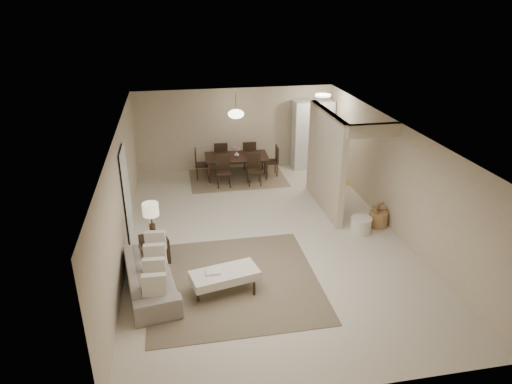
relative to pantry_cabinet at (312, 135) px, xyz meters
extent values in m
plane|color=beige|center=(-2.35, -4.15, -1.05)|extent=(9.00, 9.00, 0.00)
plane|color=white|center=(-2.35, -4.15, 1.45)|extent=(9.00, 9.00, 0.00)
plane|color=#B8A78B|center=(-2.35, 0.35, 0.20)|extent=(6.00, 0.00, 6.00)
plane|color=#B8A78B|center=(-5.35, -4.15, 0.20)|extent=(0.00, 9.00, 9.00)
plane|color=#B8A78B|center=(0.65, -4.15, 0.20)|extent=(0.00, 9.00, 9.00)
cube|color=#B8A78B|center=(-0.55, -2.90, 0.20)|extent=(0.15, 2.50, 2.50)
cube|color=black|center=(-5.32, -3.55, -0.03)|extent=(0.04, 0.90, 2.04)
cube|color=white|center=(0.00, 0.00, 0.00)|extent=(1.20, 0.55, 2.10)
cylinder|color=white|center=(-0.05, -0.95, 1.41)|extent=(0.44, 0.44, 0.05)
cube|color=brown|center=(-3.27, -5.78, -1.04)|extent=(3.20, 3.20, 0.01)
imported|color=gray|center=(-4.80, -5.78, -0.75)|extent=(2.16, 1.12, 0.60)
cube|color=beige|center=(-3.47, -6.08, -0.69)|extent=(1.32, 0.81, 0.16)
cylinder|color=black|center=(-3.98, -6.29, -0.91)|extent=(0.05, 0.05, 0.28)
cylinder|color=black|center=(-2.96, -6.29, -0.91)|extent=(0.05, 0.05, 0.28)
cylinder|color=black|center=(-3.98, -5.88, -0.91)|extent=(0.05, 0.05, 0.28)
cylinder|color=black|center=(-2.96, -5.88, -0.91)|extent=(0.05, 0.05, 0.28)
cube|color=black|center=(-4.75, -4.78, -0.77)|extent=(0.63, 0.63, 0.56)
cylinder|color=#41301C|center=(-4.75, -4.78, -0.34)|extent=(0.12, 0.12, 0.30)
cylinder|color=#41301C|center=(-4.75, -4.78, -0.06)|extent=(0.03, 0.03, 0.26)
cylinder|color=#F2E3C1|center=(-4.75, -4.78, 0.14)|extent=(0.32, 0.32, 0.26)
cylinder|color=beige|center=(-0.13, -4.40, -0.86)|extent=(0.48, 0.48, 0.37)
cylinder|color=olive|center=(0.40, -4.15, -0.87)|extent=(0.49, 0.49, 0.37)
cube|color=#7F6D4E|center=(-2.43, -0.45, -1.04)|extent=(2.80, 2.10, 0.01)
imported|color=black|center=(-2.43, -0.45, -0.73)|extent=(1.89, 1.12, 0.65)
imported|color=white|center=(-2.43, -0.45, -0.33)|extent=(0.15, 0.15, 0.15)
cube|color=gold|center=(0.29, -1.40, -1.04)|extent=(1.00, 0.68, 0.01)
cylinder|color=#41301C|center=(-2.43, -0.45, 1.20)|extent=(0.02, 0.02, 0.50)
ellipsoid|color=#FFEAC6|center=(-2.43, -0.45, 0.87)|extent=(0.46, 0.46, 0.25)
camera|label=1|loc=(-4.17, -13.05, 4.04)|focal=32.00mm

